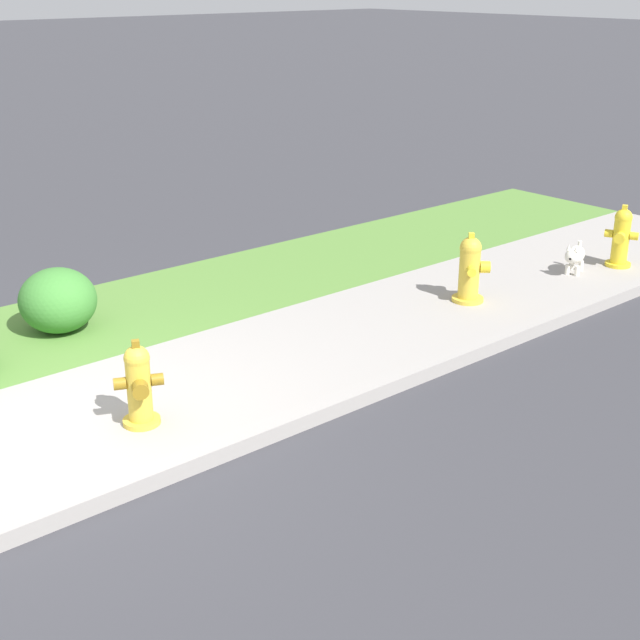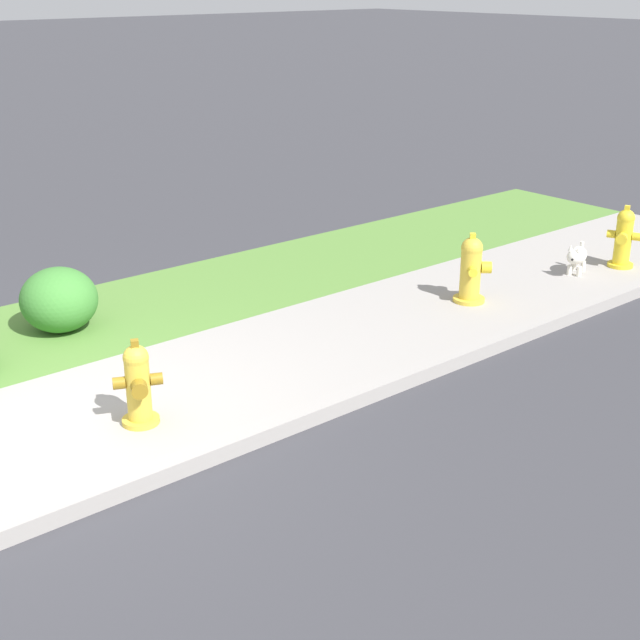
# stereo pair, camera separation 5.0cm
# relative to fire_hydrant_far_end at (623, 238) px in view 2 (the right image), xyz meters

# --- Properties ---
(ground_plane) EXTENTS (120.00, 120.00, 0.00)m
(ground_plane) POSITION_rel_fire_hydrant_far_end_xyz_m (-6.75, 0.43, -0.34)
(ground_plane) COLOR #38383D
(sidewalk_pavement) EXTENTS (18.00, 1.95, 0.01)m
(sidewalk_pavement) POSITION_rel_fire_hydrant_far_end_xyz_m (-6.75, 0.43, -0.34)
(sidewalk_pavement) COLOR #9E9993
(sidewalk_pavement) RESTS_ON ground
(street_curb) EXTENTS (18.00, 0.16, 0.12)m
(street_curb) POSITION_rel_fire_hydrant_far_end_xyz_m (-6.75, -0.63, -0.28)
(street_curb) COLOR #9E9993
(street_curb) RESTS_ON ground
(fire_hydrant_far_end) EXTENTS (0.34, 0.37, 0.72)m
(fire_hydrant_far_end) POSITION_rel_fire_hydrant_far_end_xyz_m (0.00, 0.00, 0.00)
(fire_hydrant_far_end) COLOR yellow
(fire_hydrant_far_end) RESTS_ON ground
(fire_hydrant_across_street) EXTENTS (0.36, 0.34, 0.68)m
(fire_hydrant_across_street) POSITION_rel_fire_hydrant_far_end_xyz_m (-6.08, 0.14, -0.02)
(fire_hydrant_across_street) COLOR gold
(fire_hydrant_across_street) RESTS_ON ground
(fire_hydrant_at_driveway) EXTENTS (0.36, 0.36, 0.73)m
(fire_hydrant_at_driveway) POSITION_rel_fire_hydrant_far_end_xyz_m (-2.19, 0.34, 0.00)
(fire_hydrant_at_driveway) COLOR gold
(fire_hydrant_at_driveway) RESTS_ON ground
(small_white_dog) EXTENTS (0.46, 0.31, 0.39)m
(small_white_dog) POSITION_rel_fire_hydrant_far_end_xyz_m (-0.62, 0.17, -0.13)
(small_white_dog) COLOR silver
(small_white_dog) RESTS_ON ground
(shrub_bush_far_verge) EXTENTS (0.71, 0.71, 0.61)m
(shrub_bush_far_verge) POSITION_rel_fire_hydrant_far_end_xyz_m (-5.71, 2.29, -0.04)
(shrub_bush_far_verge) COLOR #3D7F33
(shrub_bush_far_verge) RESTS_ON ground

